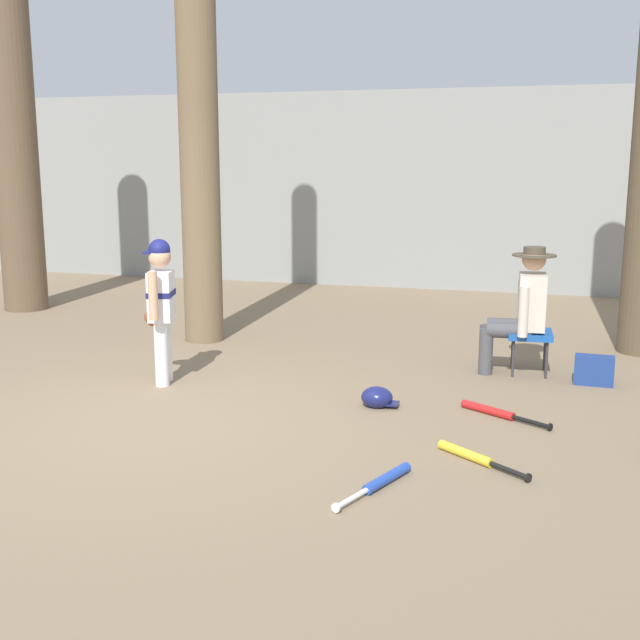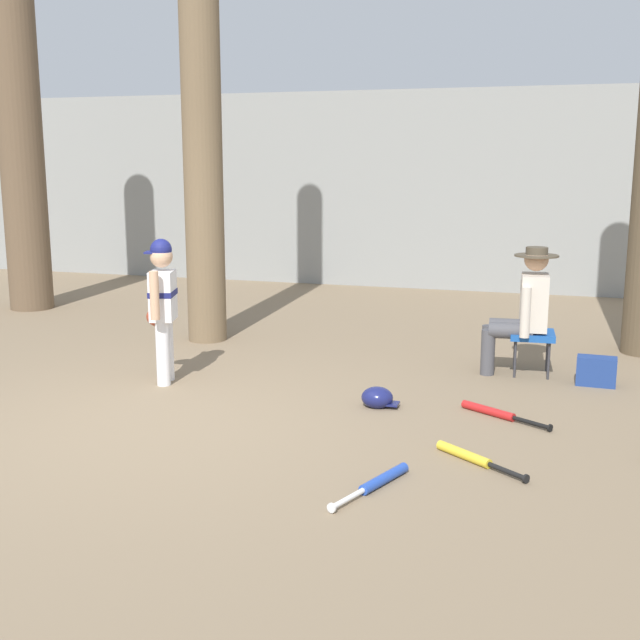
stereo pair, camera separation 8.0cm
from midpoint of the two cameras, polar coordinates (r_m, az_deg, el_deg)
The scene contains 12 objects.
ground_plane at distance 6.26m, azimuth -11.58°, elevation -7.47°, with size 60.00×60.00×0.00m, color #7F6B51.
concrete_back_wall at distance 12.87m, azimuth 4.13°, elevation 9.17°, with size 18.00×0.36×3.02m, color gray.
tree_near_player at distance 8.92m, azimuth -8.14°, elevation 15.03°, with size 0.70×0.70×5.92m.
young_ballplayer at distance 7.31m, azimuth -10.79°, elevation 1.30°, with size 0.43×0.57×1.31m.
folding_stool at distance 7.78m, azimuth 15.08°, elevation -1.14°, with size 0.43×0.43×0.41m.
seated_spectator at distance 7.72m, azimuth 14.46°, elevation 0.89°, with size 0.67×0.54×1.20m.
handbag_beside_stool at distance 7.63m, azimuth 19.25°, elevation -3.44°, with size 0.34×0.18×0.26m, color navy.
tree_far_left at distance 11.43m, azimuth -20.18°, elevation 11.00°, with size 0.82×0.82×4.91m.
bat_blue_youth at distance 5.09m, azimuth 4.63°, elevation -11.33°, with size 0.34×0.76×0.07m.
bat_red_barrel at distance 6.53m, azimuth 12.61°, elevation -6.40°, with size 0.73×0.47×0.07m.
bat_yellow_trainer at distance 5.57m, azimuth 11.00°, elevation -9.48°, with size 0.65×0.51×0.07m.
batting_helmet_navy at distance 6.63m, azimuth 4.43°, elevation -5.50°, with size 0.31×0.24×0.18m.
Camera 2 is at (2.93, -5.17, 1.99)m, focal length 45.21 mm.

